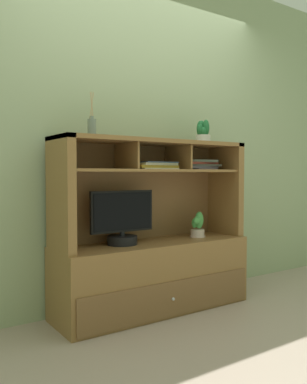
# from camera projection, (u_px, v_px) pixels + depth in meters

# --- Properties ---
(floor_plane) EXTENTS (6.00, 6.00, 0.02)m
(floor_plane) POSITION_uv_depth(u_px,v_px,m) (154.00, 311.00, 3.12)
(floor_plane) COLOR tan
(floor_plane) RESTS_ON ground
(back_wall) EXTENTS (6.00, 0.02, 2.80)m
(back_wall) POSITION_uv_depth(u_px,v_px,m) (135.00, 129.00, 3.27)
(back_wall) COLOR #96A87E
(back_wall) RESTS_ON ground
(media_console) EXTENTS (1.54, 0.50, 1.29)m
(media_console) POSITION_uv_depth(u_px,v_px,m) (153.00, 258.00, 3.11)
(media_console) COLOR brown
(media_console) RESTS_ON ground
(tv_monitor) EXTENTS (0.50, 0.22, 0.39)m
(tv_monitor) POSITION_uv_depth(u_px,v_px,m) (122.00, 222.00, 2.96)
(tv_monitor) COLOR black
(tv_monitor) RESTS_ON media_console
(potted_orchid) EXTENTS (0.13, 0.13, 0.21)m
(potted_orchid) POSITION_uv_depth(u_px,v_px,m) (198.00, 227.00, 3.33)
(potted_orchid) COLOR beige
(potted_orchid) RESTS_ON media_console
(magazine_stack_left) EXTENTS (0.37, 0.25, 0.05)m
(magazine_stack_left) POSITION_uv_depth(u_px,v_px,m) (154.00, 166.00, 3.04)
(magazine_stack_left) COLOR beige
(magazine_stack_left) RESTS_ON media_console
(magazine_stack_centre) EXTENTS (0.36, 0.25, 0.08)m
(magazine_stack_centre) POSITION_uv_depth(u_px,v_px,m) (198.00, 165.00, 3.36)
(magazine_stack_centre) COLOR slate
(magazine_stack_centre) RESTS_ON media_console
(diffuser_bottle) EXTENTS (0.06, 0.06, 0.31)m
(diffuser_bottle) POSITION_uv_depth(u_px,v_px,m) (92.00, 127.00, 2.79)
(diffuser_bottle) COLOR slate
(diffuser_bottle) RESTS_ON media_console
(potted_succulent) EXTENTS (0.14, 0.14, 0.19)m
(potted_succulent) POSITION_uv_depth(u_px,v_px,m) (203.00, 133.00, 3.34)
(potted_succulent) COLOR silver
(potted_succulent) RESTS_ON media_console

